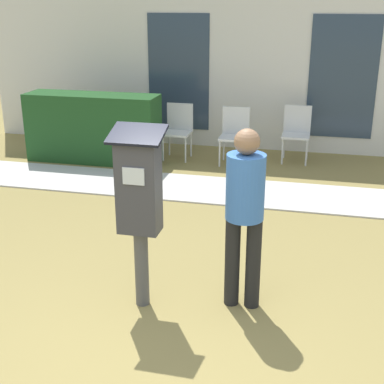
% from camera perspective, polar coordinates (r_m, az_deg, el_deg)
% --- Properties ---
extents(ground_plane, '(40.00, 40.00, 0.00)m').
position_cam_1_polar(ground_plane, '(4.11, -4.67, -18.28)').
color(ground_plane, olive).
extents(sidewalk, '(12.00, 1.10, 0.02)m').
position_cam_1_polar(sidewalk, '(7.45, 4.49, 0.07)').
color(sidewalk, beige).
rests_on(sidewalk, ground).
extents(building_facade, '(10.00, 0.26, 3.20)m').
position_cam_1_polar(building_facade, '(9.48, 7.21, 14.14)').
color(building_facade, silver).
rests_on(building_facade, ground).
extents(parking_meter, '(0.44, 0.31, 1.59)m').
position_cam_1_polar(parking_meter, '(4.40, -5.67, -0.37)').
color(parking_meter, '#4C4C4C').
rests_on(parking_meter, ground).
extents(person_standing, '(0.32, 0.32, 1.58)m').
position_cam_1_polar(person_standing, '(4.42, 5.65, -1.50)').
color(person_standing, black).
rests_on(person_standing, ground).
extents(outdoor_chair_left, '(0.44, 0.44, 0.90)m').
position_cam_1_polar(outdoor_chair_left, '(8.94, -1.46, 6.99)').
color(outdoor_chair_left, silver).
rests_on(outdoor_chair_left, ground).
extents(outdoor_chair_middle, '(0.44, 0.44, 0.90)m').
position_cam_1_polar(outdoor_chair_middle, '(8.67, 4.58, 6.52)').
color(outdoor_chair_middle, silver).
rests_on(outdoor_chair_middle, ground).
extents(outdoor_chair_right, '(0.44, 0.44, 0.90)m').
position_cam_1_polar(outdoor_chair_right, '(8.93, 11.09, 6.61)').
color(outdoor_chair_right, silver).
rests_on(outdoor_chair_right, ground).
extents(hedge_row, '(2.16, 0.60, 1.10)m').
position_cam_1_polar(hedge_row, '(8.89, -10.48, 6.73)').
color(hedge_row, '#1E471E').
rests_on(hedge_row, ground).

